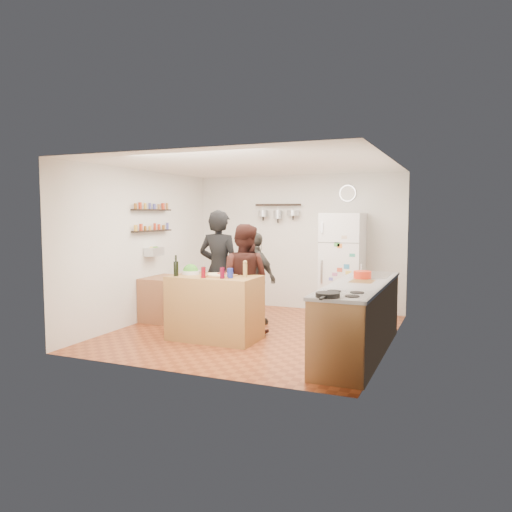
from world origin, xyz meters
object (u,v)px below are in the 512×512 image
at_px(pepper_mill, 245,270).
at_px(red_bowl, 362,275).
at_px(prep_island, 215,308).
at_px(side_table, 163,298).
at_px(person_center, 244,279).
at_px(fridge, 342,264).
at_px(wine_bottle, 176,269).
at_px(person_back, 255,278).
at_px(wall_clock, 348,193).
at_px(salt_canister, 230,273).
at_px(counter_run, 359,319).
at_px(salad_bowl, 191,272).
at_px(person_left, 219,270).
at_px(skillet, 328,295).

xyz_separation_m(pepper_mill, red_bowl, (1.54, 0.43, -0.03)).
bearing_deg(prep_island, side_table, 149.82).
xyz_separation_m(prep_island, red_bowl, (1.99, 0.48, 0.51)).
bearing_deg(person_center, prep_island, 61.57).
bearing_deg(fridge, red_bowl, -69.44).
xyz_separation_m(wine_bottle, person_center, (0.74, 0.69, -0.19)).
bearing_deg(wine_bottle, person_back, 63.56).
xyz_separation_m(prep_island, wall_clock, (1.29, 2.68, 1.69)).
bearing_deg(fridge, salt_canister, -111.92).
bearing_deg(prep_island, counter_run, 1.32).
xyz_separation_m(prep_island, fridge, (1.29, 2.35, 0.45)).
bearing_deg(fridge, person_back, -132.42).
distance_m(wine_bottle, side_table, 1.51).
bearing_deg(wall_clock, salad_bowl, -123.10).
height_order(salt_canister, counter_run, salt_canister).
bearing_deg(prep_island, pepper_mill, 6.34).
xyz_separation_m(salt_canister, person_center, (-0.06, 0.59, -0.16)).
bearing_deg(side_table, person_back, 10.72).
bearing_deg(salt_canister, wine_bottle, -172.87).
height_order(prep_island, pepper_mill, pepper_mill).
bearing_deg(person_back, counter_run, 175.50).
bearing_deg(salad_bowl, wine_bottle, -106.50).
height_order(salad_bowl, wall_clock, wall_clock).
xyz_separation_m(prep_island, person_left, (-0.22, 0.58, 0.47)).
distance_m(person_center, side_table, 1.73).
height_order(prep_island, person_back, person_back).
bearing_deg(counter_run, prep_island, -178.68).
bearing_deg(wall_clock, prep_island, -115.77).
bearing_deg(person_center, wall_clock, -116.88).
bearing_deg(pepper_mill, wine_bottle, -164.13).
height_order(pepper_mill, red_bowl, pepper_mill).
distance_m(person_left, skillet, 2.79).
distance_m(counter_run, skillet, 1.32).
relative_size(person_back, fridge, 0.83).
relative_size(salad_bowl, person_left, 0.14).
distance_m(person_back, side_table, 1.63).
relative_size(salad_bowl, counter_run, 0.10).
xyz_separation_m(skillet, fridge, (-0.65, 3.52, -0.04)).
xyz_separation_m(prep_island, salt_canister, (0.30, -0.12, 0.52)).
height_order(prep_island, person_center, person_center).
relative_size(salad_bowl, person_center, 0.16).
height_order(person_left, person_center, person_left).
bearing_deg(prep_island, person_left, 111.06).
xyz_separation_m(counter_run, red_bowl, (-0.05, 0.43, 0.52)).
bearing_deg(person_back, skillet, 152.96).
relative_size(fridge, side_table, 2.25).
bearing_deg(salt_canister, fridge, 68.08).
height_order(wine_bottle, person_back, person_back).
height_order(salad_bowl, wine_bottle, wine_bottle).
bearing_deg(red_bowl, skillet, -91.74).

